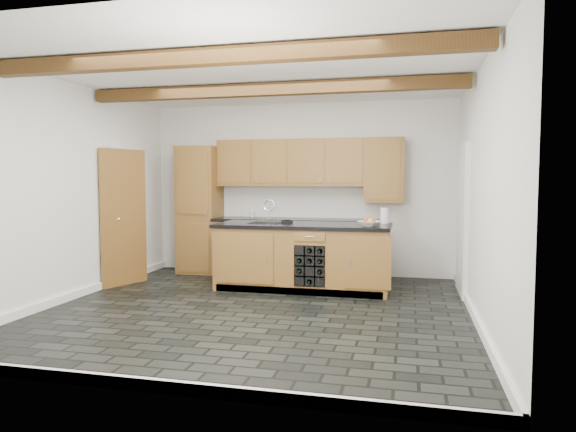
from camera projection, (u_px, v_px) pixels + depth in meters
name	position (u px, v px, depth m)	size (l,w,h in m)	color
ground	(257.00, 309.00, 6.14)	(5.00, 5.00, 0.00)	black
room_shell	(262.00, 182.00, 6.57)	(5.01, 5.00, 5.00)	white
back_cabinetry	(274.00, 215.00, 8.33)	(3.65, 0.62, 2.20)	olive
island	(303.00, 256.00, 7.29)	(2.48, 0.96, 0.93)	olive
faucet	(267.00, 220.00, 7.43)	(0.45, 0.40, 0.34)	black
kitchen_scale	(287.00, 221.00, 7.39)	(0.18, 0.14, 0.05)	black
fruit_bowl	(369.00, 224.00, 6.85)	(0.29, 0.29, 0.07)	silver
fruit_cluster	(369.00, 221.00, 6.84)	(0.16, 0.17, 0.07)	#BA4218
paper_towel	(384.00, 216.00, 7.31)	(0.12, 0.12, 0.22)	white
mug	(252.00, 214.00, 8.50)	(0.11, 0.11, 0.10)	white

